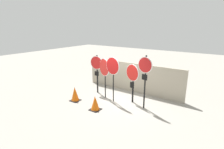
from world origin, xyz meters
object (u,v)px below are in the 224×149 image
traffic_cone_0 (95,103)px  stop_sign_4 (145,72)px  stop_sign_0 (97,67)px  stop_sign_2 (113,68)px  stop_sign_3 (132,77)px  traffic_cone_1 (75,94)px  stop_sign_1 (104,69)px

traffic_cone_0 → stop_sign_4: bearing=38.5°
stop_sign_0 → stop_sign_2: size_ratio=0.95×
stop_sign_3 → traffic_cone_1: bearing=-130.9°
stop_sign_1 → stop_sign_4: stop_sign_4 is taller
stop_sign_4 → stop_sign_2: bearing=-162.8°
stop_sign_4 → traffic_cone_0: size_ratio=3.73×
traffic_cone_0 → stop_sign_3: bearing=59.0°
stop_sign_4 → stop_sign_3: bearing=170.0°
stop_sign_4 → traffic_cone_1: size_ratio=3.37×
stop_sign_2 → stop_sign_1: bearing=173.0°
stop_sign_0 → stop_sign_3: size_ratio=1.11×
stop_sign_0 → stop_sign_4: (3.04, -0.31, 0.28)m
stop_sign_3 → traffic_cone_0: 2.20m
stop_sign_0 → traffic_cone_1: bearing=-107.1°
traffic_cone_1 → stop_sign_1: bearing=51.0°
traffic_cone_0 → traffic_cone_1: size_ratio=0.90×
stop_sign_3 → traffic_cone_1: (-2.53, -1.48, -0.98)m
stop_sign_3 → stop_sign_0: bearing=-162.1°
traffic_cone_1 → traffic_cone_0: bearing=-7.5°
stop_sign_4 → traffic_cone_0: bearing=-131.7°
stop_sign_2 → traffic_cone_0: 1.87m
stop_sign_0 → traffic_cone_1: (-0.24, -1.51, -1.14)m
stop_sign_1 → traffic_cone_0: 1.97m
stop_sign_1 → stop_sign_4: 2.30m
stop_sign_1 → traffic_cone_1: size_ratio=2.87×
stop_sign_3 → stop_sign_2: bearing=-131.5°
stop_sign_2 → stop_sign_4: size_ratio=0.92×
stop_sign_0 → traffic_cone_0: 2.44m
stop_sign_0 → stop_sign_1: bearing=-29.1°
stop_sign_4 → traffic_cone_0: stop_sign_4 is taller
stop_sign_2 → traffic_cone_1: (-1.68, -0.99, -1.40)m
stop_sign_2 → stop_sign_3: 1.06m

